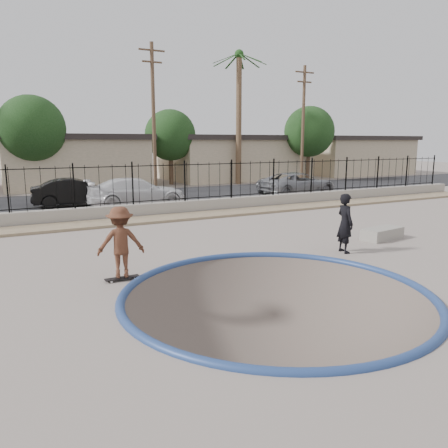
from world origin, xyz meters
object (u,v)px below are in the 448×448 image
skateboard (122,278)px  car_b (76,192)px  concrete_ledge (382,234)px  skater (121,246)px  car_c (137,192)px  car_d (298,184)px  videographer (345,223)px

skateboard → car_b: car_b is taller
concrete_ledge → car_b: size_ratio=0.36×
skateboard → concrete_ledge: concrete_ledge is taller
concrete_ledge → car_b: (-8.20, 13.04, 0.56)m
skater → concrete_ledge: size_ratio=1.09×
concrete_ledge → car_c: size_ratio=0.31×
car_d → car_b: bearing=78.9°
skateboard → car_d: 18.50m
skater → car_b: 13.44m
concrete_ledge → car_b: bearing=122.2°
skateboard → car_c: 12.44m
videographer → car_c: videographer is taller
skateboard → videographer: videographer is taller
skater → skateboard: (-0.00, 0.00, -0.81)m
skater → concrete_ledge: bearing=-166.5°
skateboard → skater: bearing=-10.1°
car_c → videographer: bearing=-163.3°
skater → car_c: bearing=-97.0°
car_b → videographer: bearing=-153.1°
videographer → skateboard: bearing=94.9°
car_d → videographer: bearing=144.5°
skater → car_b: bearing=-83.4°
videographer → car_b: (-5.72, 13.82, -0.16)m
videographer → car_d: 14.30m
videographer → car_b: videographer is taller
skater → car_c: skater is taller
skateboard → car_d: size_ratio=0.17×
skater → videographer: 6.81m
skater → car_d: 18.48m
videographer → concrete_ledge: (2.48, 0.78, -0.71)m
skateboard → concrete_ledge: size_ratio=0.53×
videographer → concrete_ledge: 2.70m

